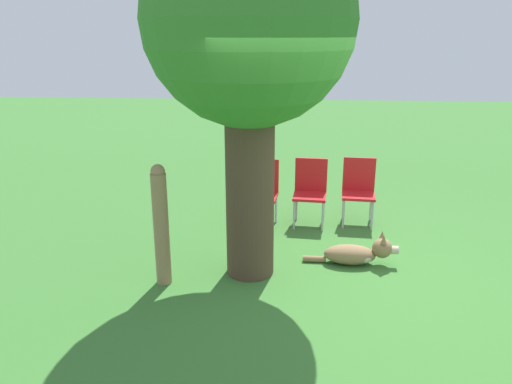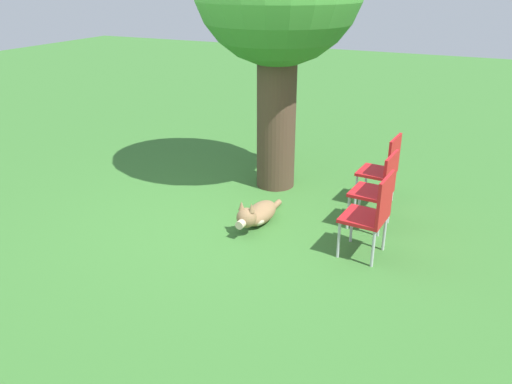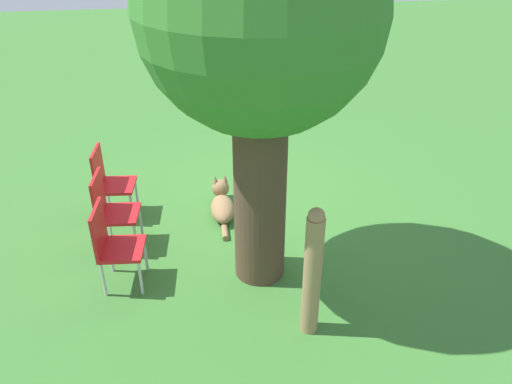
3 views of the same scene
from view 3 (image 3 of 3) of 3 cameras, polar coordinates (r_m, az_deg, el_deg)
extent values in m
plane|color=#38702D|center=(6.17, -0.50, -3.19)|extent=(30.00, 30.00, 0.00)
cylinder|color=#4C3828|center=(4.78, 0.46, 0.79)|extent=(0.51, 0.51, 2.09)
sphere|color=#387A2D|center=(4.24, 0.55, 20.24)|extent=(2.08, 2.08, 2.08)
ellipsoid|color=olive|center=(6.19, -3.85, -1.93)|extent=(0.30, 0.60, 0.22)
ellipsoid|color=#C6B293|center=(6.33, -3.94, -1.24)|extent=(0.25, 0.21, 0.13)
sphere|color=olive|center=(6.45, -4.08, 0.46)|extent=(0.23, 0.23, 0.23)
cylinder|color=#C6B293|center=(6.57, -4.15, 0.88)|extent=(0.10, 0.10, 0.09)
cone|color=olive|center=(6.38, -4.68, 1.48)|extent=(0.07, 0.07, 0.10)
cone|color=olive|center=(6.39, -3.57, 1.55)|extent=(0.07, 0.07, 0.10)
cylinder|color=olive|center=(5.90, -3.57, -4.60)|extent=(0.08, 0.27, 0.07)
cylinder|color=#937551|center=(4.37, 6.43, -9.66)|extent=(0.16, 0.16, 1.20)
sphere|color=#937551|center=(4.00, 6.93, -2.75)|extent=(0.14, 0.14, 0.14)
cube|color=red|center=(6.28, -15.59, 0.72)|extent=(0.46, 0.47, 0.04)
cube|color=red|center=(6.22, -17.65, 2.66)|extent=(0.07, 0.44, 0.46)
cylinder|color=#B7B7BC|center=(6.52, -13.50, -0.09)|extent=(0.03, 0.03, 0.40)
cylinder|color=#B7B7BC|center=(6.19, -13.99, -1.85)|extent=(0.03, 0.03, 0.40)
cylinder|color=#B7B7BC|center=(6.59, -16.58, -0.19)|extent=(0.03, 0.03, 0.40)
cylinder|color=#B7B7BC|center=(6.27, -17.23, -1.93)|extent=(0.03, 0.03, 0.40)
cube|color=red|center=(5.70, -15.34, -2.44)|extent=(0.46, 0.47, 0.04)
cube|color=red|center=(5.62, -17.61, -0.34)|extent=(0.07, 0.44, 0.46)
cylinder|color=#B7B7BC|center=(5.94, -13.05, -3.21)|extent=(0.03, 0.03, 0.40)
cylinder|color=#B7B7BC|center=(5.63, -13.57, -5.32)|extent=(0.03, 0.03, 0.40)
cylinder|color=#B7B7BC|center=(6.01, -16.43, -3.28)|extent=(0.03, 0.03, 0.40)
cylinder|color=#B7B7BC|center=(5.71, -17.14, -5.36)|extent=(0.03, 0.03, 0.40)
cube|color=red|center=(5.14, -15.03, -6.31)|extent=(0.46, 0.47, 0.04)
cube|color=red|center=(5.05, -17.55, -4.03)|extent=(0.07, 0.44, 0.46)
cylinder|color=#B7B7BC|center=(5.39, -12.50, -6.98)|extent=(0.03, 0.03, 0.40)
cylinder|color=#B7B7BC|center=(5.09, -13.05, -9.54)|extent=(0.03, 0.03, 0.40)
cylinder|color=#B7B7BC|center=(5.46, -16.26, -7.00)|extent=(0.03, 0.03, 0.40)
cylinder|color=#B7B7BC|center=(5.17, -17.04, -9.53)|extent=(0.03, 0.03, 0.40)
camera|label=1|loc=(7.31, 44.18, 15.46)|focal=35.00mm
camera|label=2|loc=(10.23, -20.68, 24.31)|focal=35.00mm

